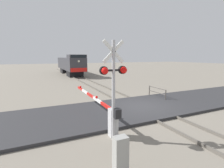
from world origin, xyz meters
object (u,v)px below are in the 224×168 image
Objects in this scene: locomotive at (70,64)px; guard_railing at (157,91)px; crossing_gate at (105,111)px; utility_cabinet at (121,155)px; crossing_signal at (114,79)px.

locomotive is 22.87m from guard_railing.
crossing_gate is at bearing -97.70° from locomotive.
utility_cabinet is at bearing -104.33° from crossing_gate.
crossing_gate reaches higher than guard_railing.
utility_cabinet is 0.55× the size of guard_railing.
locomotive is 11.95× the size of utility_cabinet.
locomotive is at bearing 96.99° from guard_railing.
crossing_gate is at bearing 75.67° from utility_cabinet.
crossing_signal reaches higher than crossing_gate.
guard_railing is (2.78, -22.66, -1.37)m from locomotive.
locomotive is at bearing 82.30° from crossing_gate.
crossing_signal is at bearing -142.27° from guard_railing.
guard_railing is at bearing 44.34° from utility_cabinet.
crossing_signal is 3.53× the size of utility_cabinet.
crossing_signal is at bearing -95.03° from crossing_gate.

